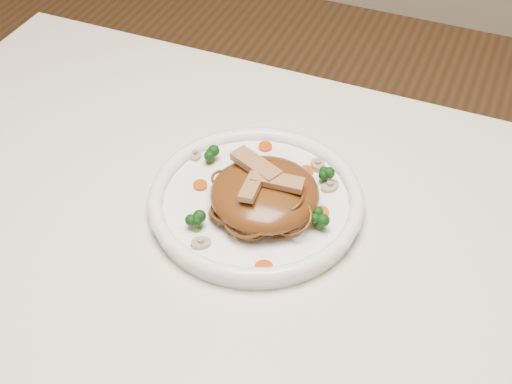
% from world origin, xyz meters
% --- Properties ---
extents(table, '(1.20, 0.80, 0.75)m').
position_xyz_m(table, '(0.00, 0.00, 0.65)').
color(table, silver).
rests_on(table, ground).
extents(plate, '(0.33, 0.33, 0.02)m').
position_xyz_m(plate, '(-0.03, 0.08, 0.76)').
color(plate, white).
rests_on(plate, table).
extents(noodle_mound, '(0.18, 0.18, 0.04)m').
position_xyz_m(noodle_mound, '(-0.02, 0.08, 0.79)').
color(noodle_mound, '#5D3311').
rests_on(noodle_mound, plate).
extents(chicken_a, '(0.07, 0.03, 0.01)m').
position_xyz_m(chicken_a, '(-0.00, 0.07, 0.82)').
color(chicken_a, tan).
rests_on(chicken_a, noodle_mound).
extents(chicken_b, '(0.08, 0.05, 0.01)m').
position_xyz_m(chicken_b, '(-0.04, 0.09, 0.82)').
color(chicken_b, tan).
rests_on(chicken_b, noodle_mound).
extents(chicken_c, '(0.02, 0.06, 0.01)m').
position_xyz_m(chicken_c, '(-0.03, 0.06, 0.82)').
color(chicken_c, tan).
rests_on(chicken_c, noodle_mound).
extents(broccoli_0, '(0.03, 0.03, 0.03)m').
position_xyz_m(broccoli_0, '(0.04, 0.15, 0.78)').
color(broccoli_0, '#0D3F0D').
rests_on(broccoli_0, plate).
extents(broccoli_1, '(0.03, 0.03, 0.03)m').
position_xyz_m(broccoli_1, '(-0.12, 0.13, 0.78)').
color(broccoli_1, '#0D3F0D').
rests_on(broccoli_1, plate).
extents(broccoli_2, '(0.02, 0.02, 0.03)m').
position_xyz_m(broccoli_2, '(-0.08, 0.01, 0.78)').
color(broccoli_2, '#0D3F0D').
rests_on(broccoli_2, plate).
extents(broccoli_3, '(0.03, 0.03, 0.03)m').
position_xyz_m(broccoli_3, '(0.06, 0.07, 0.78)').
color(broccoli_3, '#0D3F0D').
rests_on(broccoli_3, plate).
extents(carrot_0, '(0.02, 0.02, 0.00)m').
position_xyz_m(carrot_0, '(0.01, 0.16, 0.77)').
color(carrot_0, '#B93D06').
rests_on(carrot_0, plate).
extents(carrot_1, '(0.02, 0.02, 0.00)m').
position_xyz_m(carrot_1, '(-0.11, 0.08, 0.77)').
color(carrot_1, '#B93D06').
rests_on(carrot_1, plate).
extents(carrot_2, '(0.02, 0.02, 0.00)m').
position_xyz_m(carrot_2, '(0.05, 0.09, 0.77)').
color(carrot_2, '#B93D06').
rests_on(carrot_2, plate).
extents(carrot_3, '(0.02, 0.02, 0.00)m').
position_xyz_m(carrot_3, '(-0.06, 0.18, 0.77)').
color(carrot_3, '#B93D06').
rests_on(carrot_3, plate).
extents(carrot_4, '(0.03, 0.03, 0.00)m').
position_xyz_m(carrot_4, '(0.02, -0.02, 0.77)').
color(carrot_4, '#B93D06').
rests_on(carrot_4, plate).
extents(mushroom_0, '(0.04, 0.04, 0.01)m').
position_xyz_m(mushroom_0, '(-0.06, -0.01, 0.77)').
color(mushroom_0, '#C9B097').
rests_on(mushroom_0, plate).
extents(mushroom_1, '(0.04, 0.04, 0.01)m').
position_xyz_m(mushroom_1, '(0.05, 0.14, 0.77)').
color(mushroom_1, '#C9B097').
rests_on(mushroom_1, plate).
extents(mushroom_2, '(0.03, 0.03, 0.01)m').
position_xyz_m(mushroom_2, '(-0.14, 0.13, 0.77)').
color(mushroom_2, '#C9B097').
rests_on(mushroom_2, plate).
extents(mushroom_3, '(0.04, 0.04, 0.01)m').
position_xyz_m(mushroom_3, '(0.02, 0.18, 0.77)').
color(mushroom_3, '#C9B097').
rests_on(mushroom_3, plate).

